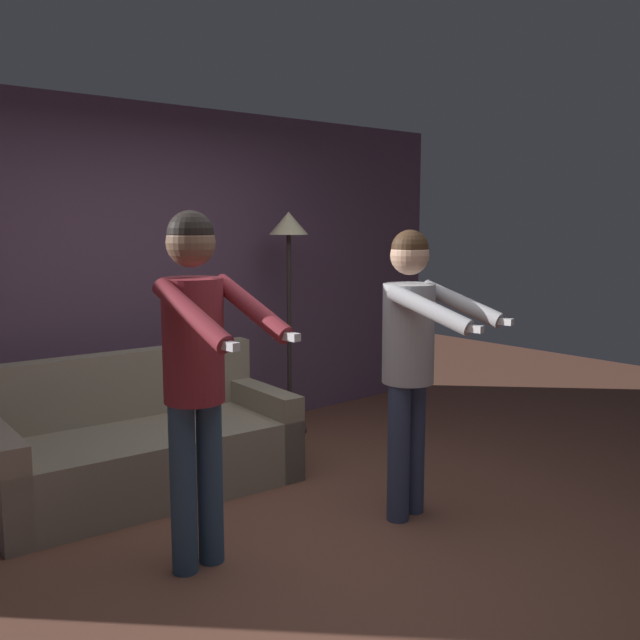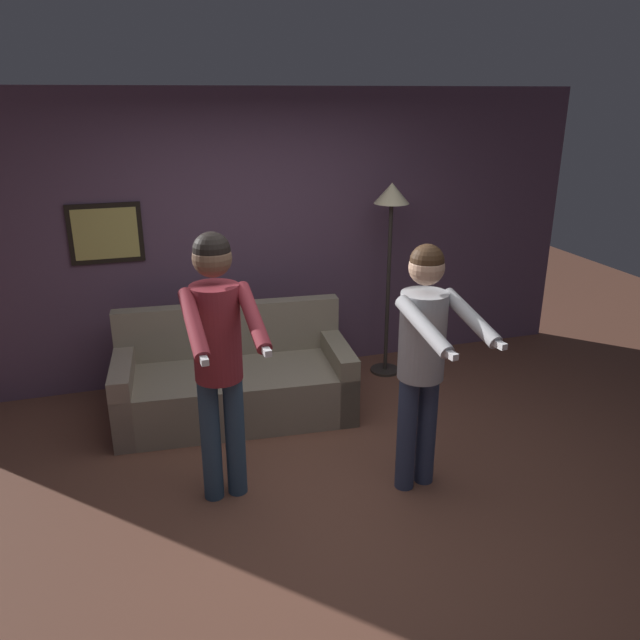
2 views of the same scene
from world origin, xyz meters
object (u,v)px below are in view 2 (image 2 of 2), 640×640
at_px(person_standing_left, 218,344).
at_px(person_standing_right, 424,348).
at_px(couch, 234,383).
at_px(torchiere_lamp, 391,219).

bearing_deg(person_standing_left, person_standing_right, -11.92).
bearing_deg(couch, person_standing_right, -54.21).
bearing_deg(person_standing_right, couch, 125.79).
relative_size(torchiere_lamp, person_standing_right, 1.07).
bearing_deg(torchiere_lamp, couch, -165.47).
bearing_deg(torchiere_lamp, person_standing_right, -106.51).
height_order(torchiere_lamp, person_standing_right, torchiere_lamp).
xyz_separation_m(torchiere_lamp, person_standing_right, (-0.53, -1.79, -0.46)).
height_order(couch, person_standing_right, person_standing_right).
relative_size(couch, torchiere_lamp, 1.09).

